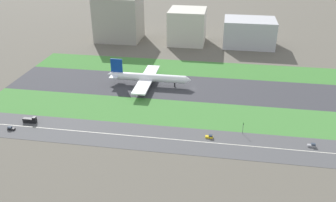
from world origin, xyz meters
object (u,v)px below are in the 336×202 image
at_px(airliner, 147,78).
at_px(truck_0, 30,120).
at_px(terminal_building, 119,18).
at_px(traffic_light, 243,127).
at_px(car_0, 210,137).
at_px(car_4, 312,145).
at_px(office_tower, 249,32).
at_px(hangar_building, 187,26).
at_px(car_3, 11,128).
at_px(fuel_tank_west, 187,24).

height_order(airliner, truck_0, airliner).
xyz_separation_m(airliner, terminal_building, (-54.31, 114.00, 16.26)).
relative_size(truck_0, traffic_light, 1.17).
bearing_deg(car_0, airliner, 127.10).
relative_size(airliner, car_4, 14.77).
xyz_separation_m(traffic_light, office_tower, (9.34, 174.01, 9.04)).
bearing_deg(hangar_building, car_3, -113.58).
bearing_deg(traffic_light, car_0, -157.00).
height_order(airliner, car_3, airliner).
bearing_deg(hangar_building, traffic_light, -73.12).
relative_size(car_3, fuel_tank_west, 0.21).
bearing_deg(office_tower, airliner, -124.93).
distance_m(car_3, office_tower, 241.49).
bearing_deg(traffic_light, hangar_building, 106.88).
relative_size(car_0, truck_0, 0.52).
bearing_deg(terminal_building, car_3, -93.58).
bearing_deg(car_4, car_3, -176.71).
distance_m(airliner, car_3, 102.53).
bearing_deg(truck_0, car_3, -125.51).
distance_m(car_3, car_0, 118.20).
relative_size(truck_0, terminal_building, 0.19).
bearing_deg(office_tower, car_3, -127.24).
height_order(traffic_light, office_tower, office_tower).
distance_m(airliner, car_4, 127.56).
bearing_deg(terminal_building, fuel_tank_west, 34.12).
bearing_deg(hangar_building, truck_0, -112.84).
height_order(truck_0, fuel_tank_west, fuel_tank_west).
bearing_deg(terminal_building, traffic_light, -54.40).
distance_m(truck_0, terminal_building, 183.25).
xyz_separation_m(car_4, fuel_tank_west, (-95.68, 227.00, 7.09)).
relative_size(car_4, fuel_tank_west, 0.21).
height_order(car_3, office_tower, office_tower).
relative_size(airliner, truck_0, 7.74).
xyz_separation_m(car_3, hangar_building, (83.80, 192.00, 16.10)).
xyz_separation_m(car_4, car_3, (-174.13, -10.00, 0.00)).
xyz_separation_m(traffic_light, hangar_building, (-52.81, 174.01, 12.74)).
xyz_separation_m(car_0, hangar_building, (-33.98, 182.00, 16.10)).
height_order(car_0, traffic_light, traffic_light).
relative_size(office_tower, fuel_tank_west, 2.38).
distance_m(car_3, traffic_light, 137.83).
bearing_deg(truck_0, traffic_light, 3.53).
distance_m(car_0, truck_0, 110.64).
height_order(terminal_building, fuel_tank_west, terminal_building).
height_order(truck_0, hangar_building, hangar_building).
height_order(car_0, hangar_building, hangar_building).
relative_size(hangar_building, fuel_tank_west, 1.82).
distance_m(car_0, traffic_light, 20.73).
relative_size(car_0, traffic_light, 0.61).
bearing_deg(car_3, airliner, -130.38).
distance_m(traffic_light, terminal_building, 214.78).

